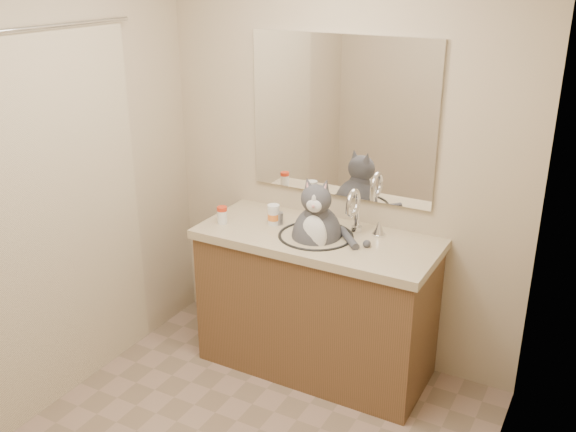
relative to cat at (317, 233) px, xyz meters
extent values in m
cube|color=tan|center=(-0.01, 0.31, 0.33)|extent=(2.20, 0.01, 2.40)
cube|color=tan|center=(-1.11, -0.94, 0.33)|extent=(0.01, 2.50, 2.40)
cube|color=tan|center=(1.10, -0.94, 0.33)|extent=(0.01, 2.50, 2.40)
cube|color=brown|center=(-0.01, 0.02, -0.47)|extent=(1.30, 0.55, 0.80)
cube|color=tan|center=(-0.01, 0.02, -0.04)|extent=(1.34, 0.59, 0.05)
torus|color=black|center=(-0.01, 0.00, -0.02)|extent=(0.42, 0.42, 0.02)
ellipsoid|color=white|center=(-0.01, 0.00, -0.09)|extent=(0.40, 0.40, 0.15)
cylinder|color=silver|center=(0.16, 0.17, 0.08)|extent=(0.03, 0.03, 0.18)
torus|color=silver|center=(0.16, 0.11, 0.17)|extent=(0.03, 0.16, 0.16)
cone|color=silver|center=(0.29, 0.17, 0.03)|extent=(0.06, 0.06, 0.08)
cube|color=white|center=(-0.01, 0.29, 0.58)|extent=(1.10, 0.02, 0.90)
cube|color=beige|center=(-1.06, -0.84, 0.13)|extent=(0.01, 1.20, 1.90)
cylinder|color=silver|center=(-1.06, -0.84, 1.10)|extent=(0.02, 1.30, 0.02)
ellipsoid|color=#444449|center=(-0.01, 0.01, -0.04)|extent=(0.35, 0.37, 0.37)
ellipsoid|color=white|center=(0.02, -0.08, 0.02)|extent=(0.17, 0.12, 0.23)
ellipsoid|color=#444449|center=(0.01, -0.03, 0.21)|extent=(0.20, 0.19, 0.16)
ellipsoid|color=white|center=(0.02, -0.09, 0.20)|extent=(0.10, 0.07, 0.07)
sphere|color=#D88C8C|center=(0.03, -0.12, 0.20)|extent=(0.02, 0.02, 0.02)
cone|color=#444449|center=(-0.04, -0.03, 0.29)|extent=(0.08, 0.07, 0.08)
cone|color=#444449|center=(0.05, 0.00, 0.29)|extent=(0.08, 0.07, 0.08)
cylinder|color=#444449|center=(0.18, 0.03, 0.00)|extent=(0.19, 0.21, 0.04)
cylinder|color=white|center=(-0.56, -0.09, 0.02)|extent=(0.06, 0.06, 0.08)
cylinder|color=red|center=(-0.56, -0.09, 0.07)|extent=(0.06, 0.06, 0.02)
cylinder|color=white|center=(-0.30, 0.04, 0.03)|extent=(0.07, 0.07, 0.09)
cylinder|color=orange|center=(-0.30, 0.04, 0.03)|extent=(0.07, 0.07, 0.04)
cylinder|color=white|center=(-0.30, 0.04, 0.09)|extent=(0.07, 0.07, 0.02)
cylinder|color=gray|center=(-0.27, 0.06, 0.02)|extent=(0.06, 0.06, 0.07)
camera|label=1|loc=(1.40, -2.91, 1.38)|focal=40.00mm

